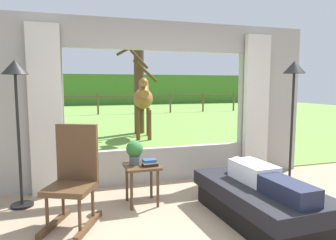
{
  "coord_description": "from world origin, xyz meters",
  "views": [
    {
      "loc": [
        -1.35,
        -2.51,
        1.56
      ],
      "look_at": [
        0.0,
        1.8,
        1.05
      ],
      "focal_mm": 33.22,
      "sensor_mm": 36.0,
      "label": 1
    }
  ],
  "objects_px": {
    "side_table": "(142,172)",
    "horse": "(143,99)",
    "book_stack": "(150,163)",
    "floor_lamp_right": "(294,86)",
    "floor_lamp_left": "(16,89)",
    "reclining_person": "(263,177)",
    "recliner_sofa": "(260,202)",
    "potted_plant": "(135,151)",
    "rocking_chair": "(74,176)",
    "pasture_tree": "(139,87)"
  },
  "relations": [
    {
      "from": "book_stack",
      "to": "horse",
      "type": "height_order",
      "value": "horse"
    },
    {
      "from": "recliner_sofa",
      "to": "reclining_person",
      "type": "xyz_separation_m",
      "value": [
        -0.0,
        -0.05,
        0.3
      ]
    },
    {
      "from": "recliner_sofa",
      "to": "potted_plant",
      "type": "bearing_deg",
      "value": 140.77
    },
    {
      "from": "pasture_tree",
      "to": "potted_plant",
      "type": "bearing_deg",
      "value": -102.67
    },
    {
      "from": "rocking_chair",
      "to": "book_stack",
      "type": "bearing_deg",
      "value": 41.43
    },
    {
      "from": "side_table",
      "to": "floor_lamp_left",
      "type": "bearing_deg",
      "value": 165.92
    },
    {
      "from": "reclining_person",
      "to": "book_stack",
      "type": "bearing_deg",
      "value": 138.97
    },
    {
      "from": "rocking_chair",
      "to": "horse",
      "type": "xyz_separation_m",
      "value": [
        1.99,
        5.22,
        0.61
      ]
    },
    {
      "from": "floor_lamp_right",
      "to": "recliner_sofa",
      "type": "bearing_deg",
      "value": -142.56
    },
    {
      "from": "rocking_chair",
      "to": "floor_lamp_left",
      "type": "relative_size",
      "value": 0.6
    },
    {
      "from": "reclining_person",
      "to": "rocking_chair",
      "type": "bearing_deg",
      "value": 160.99
    },
    {
      "from": "recliner_sofa",
      "to": "pasture_tree",
      "type": "xyz_separation_m",
      "value": [
        0.04,
        6.78,
        1.28
      ]
    },
    {
      "from": "horse",
      "to": "side_table",
      "type": "bearing_deg",
      "value": 88.0
    },
    {
      "from": "potted_plant",
      "to": "pasture_tree",
      "type": "relative_size",
      "value": 0.1
    },
    {
      "from": "side_table",
      "to": "book_stack",
      "type": "xyz_separation_m",
      "value": [
        0.09,
        -0.06,
        0.14
      ]
    },
    {
      "from": "side_table",
      "to": "potted_plant",
      "type": "relative_size",
      "value": 1.63
    },
    {
      "from": "book_stack",
      "to": "floor_lamp_right",
      "type": "height_order",
      "value": "floor_lamp_right"
    },
    {
      "from": "book_stack",
      "to": "floor_lamp_left",
      "type": "relative_size",
      "value": 0.11
    },
    {
      "from": "book_stack",
      "to": "horse",
      "type": "bearing_deg",
      "value": 78.05
    },
    {
      "from": "recliner_sofa",
      "to": "floor_lamp_left",
      "type": "bearing_deg",
      "value": 152.27
    },
    {
      "from": "floor_lamp_left",
      "to": "pasture_tree",
      "type": "xyz_separation_m",
      "value": [
        2.73,
        5.51,
        -0.01
      ]
    },
    {
      "from": "recliner_sofa",
      "to": "book_stack",
      "type": "relative_size",
      "value": 8.58
    },
    {
      "from": "reclining_person",
      "to": "floor_lamp_left",
      "type": "bearing_deg",
      "value": 151.4
    },
    {
      "from": "book_stack",
      "to": "floor_lamp_left",
      "type": "xyz_separation_m",
      "value": [
        -1.59,
        0.44,
        0.95
      ]
    },
    {
      "from": "book_stack",
      "to": "horse",
      "type": "relative_size",
      "value": 0.11
    },
    {
      "from": "side_table",
      "to": "book_stack",
      "type": "height_order",
      "value": "book_stack"
    },
    {
      "from": "potted_plant",
      "to": "floor_lamp_left",
      "type": "xyz_separation_m",
      "value": [
        -1.42,
        0.32,
        0.81
      ]
    },
    {
      "from": "reclining_person",
      "to": "horse",
      "type": "xyz_separation_m",
      "value": [
        -0.06,
        5.82,
        0.63
      ]
    },
    {
      "from": "potted_plant",
      "to": "floor_lamp_left",
      "type": "bearing_deg",
      "value": 167.45
    },
    {
      "from": "side_table",
      "to": "horse",
      "type": "bearing_deg",
      "value": 76.9
    },
    {
      "from": "reclining_person",
      "to": "side_table",
      "type": "distance_m",
      "value": 1.52
    },
    {
      "from": "reclining_person",
      "to": "floor_lamp_left",
      "type": "height_order",
      "value": "floor_lamp_left"
    },
    {
      "from": "reclining_person",
      "to": "rocking_chair",
      "type": "distance_m",
      "value": 2.13
    },
    {
      "from": "rocking_chair",
      "to": "floor_lamp_right",
      "type": "distance_m",
      "value": 3.27
    },
    {
      "from": "reclining_person",
      "to": "floor_lamp_left",
      "type": "distance_m",
      "value": 3.16
    },
    {
      "from": "potted_plant",
      "to": "recliner_sofa",
      "type": "bearing_deg",
      "value": -36.64
    },
    {
      "from": "pasture_tree",
      "to": "recliner_sofa",
      "type": "bearing_deg",
      "value": -90.3
    },
    {
      "from": "reclining_person",
      "to": "floor_lamp_left",
      "type": "relative_size",
      "value": 0.77
    },
    {
      "from": "side_table",
      "to": "floor_lamp_left",
      "type": "relative_size",
      "value": 0.28
    },
    {
      "from": "recliner_sofa",
      "to": "side_table",
      "type": "height_order",
      "value": "side_table"
    },
    {
      "from": "recliner_sofa",
      "to": "potted_plant",
      "type": "distance_m",
      "value": 1.66
    },
    {
      "from": "recliner_sofa",
      "to": "potted_plant",
      "type": "height_order",
      "value": "potted_plant"
    },
    {
      "from": "recliner_sofa",
      "to": "book_stack",
      "type": "bearing_deg",
      "value": 140.59
    },
    {
      "from": "reclining_person",
      "to": "book_stack",
      "type": "xyz_separation_m",
      "value": [
        -1.11,
        0.88,
        0.04
      ]
    },
    {
      "from": "rocking_chair",
      "to": "side_table",
      "type": "relative_size",
      "value": 2.15
    },
    {
      "from": "pasture_tree",
      "to": "floor_lamp_right",
      "type": "bearing_deg",
      "value": -80.26
    },
    {
      "from": "floor_lamp_right",
      "to": "pasture_tree",
      "type": "height_order",
      "value": "pasture_tree"
    },
    {
      "from": "potted_plant",
      "to": "horse",
      "type": "distance_m",
      "value": 4.99
    },
    {
      "from": "book_stack",
      "to": "floor_lamp_left",
      "type": "distance_m",
      "value": 1.9
    },
    {
      "from": "reclining_person",
      "to": "side_table",
      "type": "height_order",
      "value": "reclining_person"
    }
  ]
}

